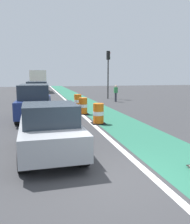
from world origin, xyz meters
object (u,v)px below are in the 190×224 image
Objects in this scene: delivery_truck_down_block at (38,80)px; traffic_light_corner at (108,66)px; traffic_barrel_mid at (83,106)px; pedestrian_crossing at (116,93)px; parked_suv_second at (35,102)px; parked_suv_third at (37,93)px; traffic_barrel_front at (98,114)px; traffic_barrel_back at (78,101)px; parked_sedan_nearest at (50,130)px.

traffic_light_corner is (7.40, -12.98, 1.65)m from delivery_truck_down_block.
traffic_barrel_mid is 0.68× the size of pedestrian_crossing.
delivery_truck_down_block reaches higher than parked_suv_second.
parked_suv_third is 9.53m from traffic_barrel_front.
parked_suv_second is 0.61× the size of delivery_truck_down_block.
traffic_barrel_mid is 2.90m from traffic_barrel_back.
parked_sedan_nearest is 13.52m from parked_suv_third.
parked_suv_second is (-0.53, 6.56, 0.20)m from parked_sedan_nearest.
pedestrian_crossing is (4.45, 6.58, 0.33)m from traffic_barrel_mid.
traffic_light_corner is at bearing 27.98° from parked_suv_third.
parked_sedan_nearest is at bearing -121.40° from traffic_barrel_front.
parked_suv_second is 4.29× the size of traffic_barrel_back.
pedestrian_crossing reaches higher than traffic_barrel_back.
traffic_barrel_back is (3.04, -2.83, -0.50)m from parked_suv_third.
pedestrian_crossing is (7.36, 0.85, -0.17)m from parked_suv_third.
traffic_barrel_front is 1.00× the size of traffic_barrel_mid.
traffic_barrel_front is 3.28m from traffic_barrel_mid.
parked_sedan_nearest is at bearing -104.04° from traffic_barrel_back.
parked_suv_second and parked_suv_third have the same top height.
pedestrian_crossing is at bearing 46.08° from parked_suv_second.
traffic_light_corner reaches higher than delivery_truck_down_block.
parked_suv_third is at bearing 137.03° from traffic_barrel_back.
traffic_barrel_back is at bearing -123.25° from traffic_light_corner.
parked_sedan_nearest is 5.30m from traffic_barrel_front.
traffic_light_corner is (7.67, 10.94, 2.47)m from parked_suv_second.
parked_sedan_nearest is at bearing -108.07° from traffic_barrel_mid.
parked_suv_third reaches higher than traffic_barrel_back.
traffic_barrel_front is 0.14× the size of delivery_truck_down_block.
traffic_light_corner is (4.60, 9.71, 2.97)m from traffic_barrel_mid.
traffic_barrel_front is at bearing -89.19° from traffic_barrel_back.
parked_sedan_nearest reaches higher than traffic_barrel_front.
parked_sedan_nearest is 19.09m from traffic_light_corner.
parked_suv_second is at bearing -158.18° from traffic_barrel_mid.
traffic_barrel_mid is at bearing 71.93° from parked_sedan_nearest.
parked_suv_second is 13.58m from traffic_light_corner.
parked_sedan_nearest is 3.81× the size of traffic_barrel_mid.
parked_suv_second reaches higher than traffic_barrel_front.
parked_suv_second reaches higher than traffic_barrel_mid.
delivery_truck_down_block is at bearing 114.22° from pedestrian_crossing.
traffic_light_corner reaches higher than traffic_barrel_front.
traffic_barrel_back is 0.21× the size of traffic_light_corner.
pedestrian_crossing reaches higher than traffic_barrel_mid.
delivery_truck_down_block reaches higher than traffic_barrel_front.
traffic_barrel_front is 1.00× the size of traffic_barrel_back.
pedestrian_crossing is (6.99, 14.36, 0.03)m from parked_sedan_nearest.
traffic_barrel_mid is at bearing -82.96° from delivery_truck_down_block.
delivery_truck_down_block is (0.26, 23.92, 0.81)m from parked_suv_second.
parked_suv_second is 6.95m from parked_suv_third.
traffic_barrel_mid is at bearing -124.09° from pedestrian_crossing.
pedestrian_crossing is (7.25, -16.12, -0.98)m from delivery_truck_down_block.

